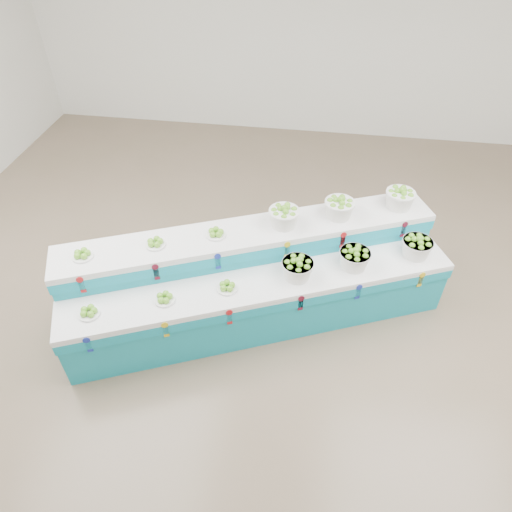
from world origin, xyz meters
name	(u,v)px	position (x,y,z in m)	size (l,w,h in m)	color
ground	(274,328)	(0.00, 0.00, 0.00)	(10.00, 10.00, 0.00)	brown
back_wall	(313,19)	(0.00, 5.00, 2.00)	(10.00, 10.00, 0.00)	silver
display_stand	(256,280)	(-0.24, 0.25, 0.51)	(4.25, 1.09, 1.02)	teal
plate_lower_left	(89,311)	(-1.76, -0.69, 0.77)	(0.21, 0.21, 0.09)	white
plate_lower_mid	(164,298)	(-1.08, -0.40, 0.77)	(0.21, 0.21, 0.09)	white
plate_lower_right	(227,286)	(-0.49, -0.15, 0.77)	(0.21, 0.21, 0.09)	white
basket_lower_left	(298,268)	(0.21, 0.15, 0.84)	(0.34, 0.34, 0.24)	silver
basket_lower_mid	(354,258)	(0.81, 0.41, 0.84)	(0.34, 0.34, 0.24)	silver
basket_lower_right	(417,247)	(1.49, 0.70, 0.84)	(0.34, 0.34, 0.24)	silver
plate_upper_left	(82,254)	(-1.97, -0.20, 1.07)	(0.21, 0.21, 0.09)	white
plate_upper_mid	(155,242)	(-1.29, 0.09, 1.07)	(0.21, 0.21, 0.09)	white
plate_upper_right	(216,233)	(-0.70, 0.34, 1.07)	(0.21, 0.21, 0.09)	white
basket_upper_left	(284,216)	(0.00, 0.64, 1.14)	(0.34, 0.34, 0.24)	silver
basket_upper_mid	(339,207)	(0.60, 0.89, 1.14)	(0.34, 0.34, 0.24)	silver
basket_upper_right	(400,198)	(1.29, 1.19, 1.14)	(0.34, 0.34, 0.24)	silver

